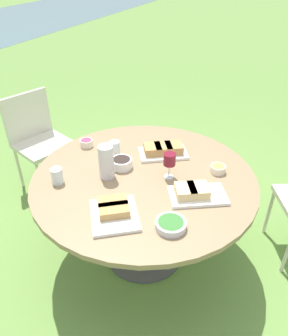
{
  "coord_description": "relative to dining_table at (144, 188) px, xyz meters",
  "views": [
    {
      "loc": [
        -1.57,
        -0.71,
        1.93
      ],
      "look_at": [
        0.0,
        0.0,
        0.77
      ],
      "focal_mm": 35.0,
      "sensor_mm": 36.0,
      "label": 1
    }
  ],
  "objects": [
    {
      "name": "dining_table",
      "position": [
        0.0,
        0.0,
        0.0
      ],
      "size": [
        1.44,
        1.44,
        0.71
      ],
      "color": "#4C4C51",
      "rests_on": "ground_plane"
    },
    {
      "name": "platter_bread_main",
      "position": [
        0.29,
        -0.02,
        0.13
      ],
      "size": [
        0.34,
        0.38,
        0.08
      ],
      "color": "white",
      "rests_on": "dining_table"
    },
    {
      "name": "platter_charcuterie",
      "position": [
        -0.08,
        -0.36,
        0.13
      ],
      "size": [
        0.34,
        0.39,
        0.08
      ],
      "color": "white",
      "rests_on": "dining_table"
    },
    {
      "name": "wine_glass",
      "position": [
        0.05,
        -0.15,
        0.22
      ],
      "size": [
        0.08,
        0.08,
        0.17
      ],
      "color": "silver",
      "rests_on": "dining_table"
    },
    {
      "name": "cup_water_near",
      "position": [
        -0.29,
        0.46,
        0.15
      ],
      "size": [
        0.07,
        0.07,
        0.1
      ],
      "color": "silver",
      "rests_on": "dining_table"
    },
    {
      "name": "cup_water_far",
      "position": [
        0.16,
        0.3,
        0.15
      ],
      "size": [
        0.07,
        0.07,
        0.1
      ],
      "color": "silver",
      "rests_on": "dining_table"
    },
    {
      "name": "bowl_salad",
      "position": [
        -0.37,
        -0.32,
        0.12
      ],
      "size": [
        0.16,
        0.16,
        0.04
      ],
      "color": "silver",
      "rests_on": "dining_table"
    },
    {
      "name": "bowl_dip_red",
      "position": [
        0.17,
        0.54,
        0.13
      ],
      "size": [
        0.09,
        0.09,
        0.05
      ],
      "color": "beige",
      "rests_on": "dining_table"
    },
    {
      "name": "bowl_olives",
      "position": [
        0.03,
        0.18,
        0.13
      ],
      "size": [
        0.14,
        0.14,
        0.06
      ],
      "color": "white",
      "rests_on": "dining_table"
    },
    {
      "name": "water_pitcher",
      "position": [
        -0.1,
        0.21,
        0.21
      ],
      "size": [
        0.1,
        0.1,
        0.22
      ],
      "color": "silver",
      "rests_on": "dining_table"
    },
    {
      "name": "handbag",
      "position": [
        1.24,
        -0.18,
        -0.49
      ],
      "size": [
        0.3,
        0.14,
        0.37
      ],
      "color": "maroon",
      "rests_on": "ground_plane"
    },
    {
      "name": "ground_plane",
      "position": [
        0.0,
        0.0,
        -0.62
      ],
      "size": [
        40.0,
        40.0,
        0.0
      ],
      "primitive_type": "plane",
      "color": "#668E42"
    },
    {
      "name": "chair_near_right",
      "position": [
        0.43,
        1.26,
        -0.09
      ],
      "size": [
        0.55,
        0.54,
        0.89
      ],
      "color": "beige",
      "rests_on": "ground_plane"
    },
    {
      "name": "bowl_fries",
      "position": [
        0.24,
        -0.42,
        0.12
      ],
      "size": [
        0.1,
        0.1,
        0.05
      ],
      "color": "beige",
      "rests_on": "dining_table"
    },
    {
      "name": "platter_sandwich_side",
      "position": [
        -0.4,
        -0.0,
        0.12
      ],
      "size": [
        0.38,
        0.37,
        0.07
      ],
      "color": "white",
      "rests_on": "dining_table"
    }
  ]
}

